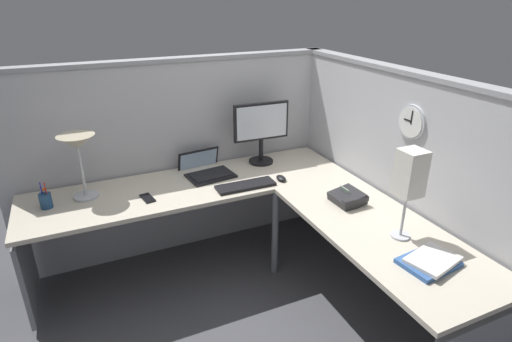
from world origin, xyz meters
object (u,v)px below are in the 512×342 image
(laptop, at_px, (205,169))
(keyboard, at_px, (246,185))
(book_stack, at_px, (430,261))
(computer_mouse, at_px, (281,178))
(wall_clock, at_px, (412,122))
(desk_lamp_paper, at_px, (410,176))
(monitor, at_px, (261,128))
(cell_phone, at_px, (147,198))
(desk_lamp_dome, at_px, (78,147))
(office_phone, at_px, (348,198))
(pen_cup, at_px, (46,200))

(laptop, xyz_separation_m, keyboard, (0.18, -0.37, -0.01))
(keyboard, height_order, book_stack, book_stack)
(keyboard, distance_m, computer_mouse, 0.29)
(laptop, bearing_deg, wall_clock, -44.23)
(keyboard, height_order, computer_mouse, computer_mouse)
(keyboard, relative_size, desk_lamp_paper, 0.81)
(computer_mouse, bearing_deg, wall_clock, -48.23)
(monitor, relative_size, book_stack, 1.59)
(cell_phone, xyz_separation_m, desk_lamp_paper, (1.23, -1.08, 0.38))
(keyboard, xyz_separation_m, desk_lamp_dome, (-1.06, 0.31, 0.35))
(monitor, distance_m, office_phone, 0.95)
(book_stack, height_order, desk_lamp_paper, desk_lamp_paper)
(computer_mouse, bearing_deg, desk_lamp_paper, -74.66)
(pen_cup, height_order, book_stack, pen_cup)
(desk_lamp_dome, distance_m, pen_cup, 0.40)
(cell_phone, xyz_separation_m, wall_clock, (1.53, -0.74, 0.55))
(laptop, bearing_deg, desk_lamp_paper, -61.30)
(computer_mouse, xyz_separation_m, wall_clock, (0.57, -0.63, 0.54))
(laptop, distance_m, pen_cup, 1.12)
(laptop, distance_m, desk_lamp_dome, 0.94)
(desk_lamp_dome, relative_size, office_phone, 2.12)
(book_stack, bearing_deg, desk_lamp_paper, 79.50)
(desk_lamp_dome, bearing_deg, computer_mouse, -13.02)
(laptop, bearing_deg, pen_cup, -173.83)
(pen_cup, height_order, wall_clock, wall_clock)
(cell_phone, height_order, wall_clock, wall_clock)
(cell_phone, bearing_deg, desk_lamp_paper, -51.01)
(desk_lamp_dome, height_order, cell_phone, desk_lamp_dome)
(wall_clock, bearing_deg, cell_phone, 154.17)
(keyboard, xyz_separation_m, cell_phone, (-0.68, 0.10, -0.01))
(keyboard, relative_size, office_phone, 2.05)
(monitor, distance_m, keyboard, 0.56)
(monitor, height_order, desk_lamp_dome, monitor)
(cell_phone, distance_m, book_stack, 1.79)
(laptop, distance_m, computer_mouse, 0.60)
(keyboard, relative_size, desk_lamp_dome, 0.97)
(monitor, distance_m, pen_cup, 1.62)
(desk_lamp_dome, relative_size, cell_phone, 3.09)
(desk_lamp_dome, bearing_deg, monitor, 3.04)
(monitor, bearing_deg, computer_mouse, -92.09)
(office_phone, height_order, book_stack, office_phone)
(pen_cup, xyz_separation_m, office_phone, (1.82, -0.76, -0.02))
(laptop, distance_m, book_stack, 1.75)
(keyboard, xyz_separation_m, wall_clock, (0.85, -0.64, 0.54))
(desk_lamp_paper, bearing_deg, desk_lamp_dome, 141.50)
(office_phone, relative_size, wall_clock, 0.95)
(cell_phone, bearing_deg, laptop, 18.21)
(desk_lamp_paper, bearing_deg, monitor, 100.56)
(desk_lamp_dome, height_order, book_stack, desk_lamp_dome)
(wall_clock, bearing_deg, pen_cup, 157.62)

